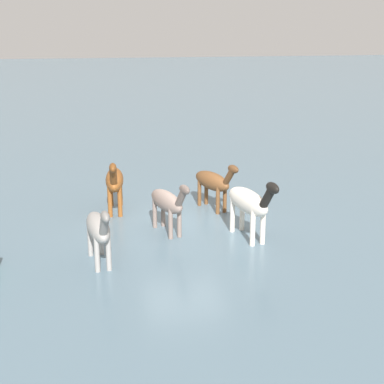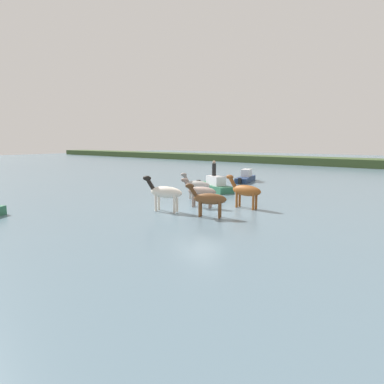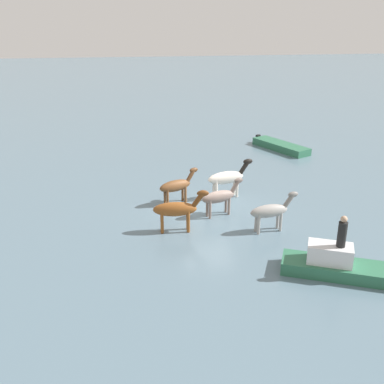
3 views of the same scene
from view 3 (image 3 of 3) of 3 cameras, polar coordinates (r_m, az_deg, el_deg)
ground_plane at (r=22.14m, az=2.05°, el=-2.39°), size 171.23×171.23×0.00m
horse_dark_mare at (r=22.70m, az=-1.95°, el=0.80°), size 2.15×1.19×1.71m
horse_mid_herd at (r=20.05m, az=9.81°, el=-2.35°), size 2.25×0.77×1.74m
horse_pinto_flank at (r=19.73m, az=-1.89°, el=-2.17°), size 2.44×0.69×1.89m
horse_dun_straggler at (r=23.48m, az=4.44°, el=1.80°), size 2.52×1.01×1.95m
horse_gray_outer at (r=21.37m, az=3.50°, el=-0.58°), size 2.18×1.03×1.70m
boat_tender_starboard at (r=17.65m, az=18.10°, el=-8.99°), size 4.53×2.92×1.33m
boat_skiff_near at (r=32.77m, az=10.99°, el=5.51°), size 3.12×4.59×0.73m
person_helmsman_aft at (r=16.98m, az=18.27°, el=-4.84°), size 0.32×0.32×1.19m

